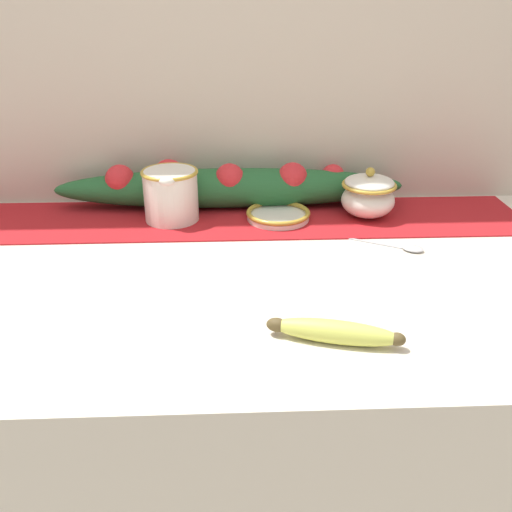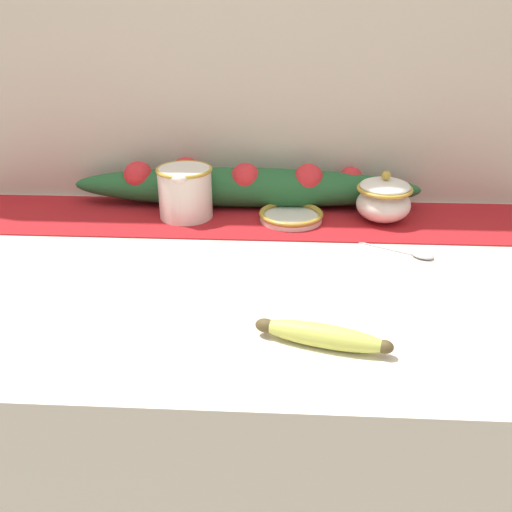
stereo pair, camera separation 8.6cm
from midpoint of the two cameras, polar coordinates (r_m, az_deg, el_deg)
countertop at (r=1.29m, az=-4.15°, el=-19.60°), size 1.39×0.75×0.90m
back_wall at (r=1.32m, az=-4.82°, el=18.20°), size 2.19×0.04×2.40m
table_runner at (r=1.25m, az=-4.54°, el=3.68°), size 1.28×0.24×0.00m
cream_pitcher at (r=1.24m, az=-10.48°, el=6.16°), size 0.12×0.14×0.11m
sugar_bowl at (r=1.26m, az=9.26°, el=5.99°), size 0.12×0.12×0.11m
small_dish at (r=1.24m, az=0.25°, el=4.12°), size 0.14×0.14×0.02m
banana at (r=0.82m, az=4.91°, el=-7.64°), size 0.20×0.08×0.03m
spoon at (r=1.13m, az=12.95°, el=0.75°), size 0.14×0.09×0.01m
poinsettia_garland at (r=1.30m, az=-4.77°, el=6.95°), size 0.79×0.10×0.11m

